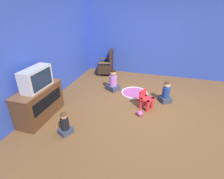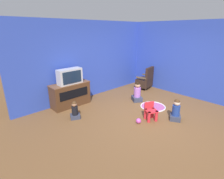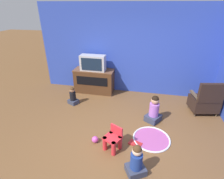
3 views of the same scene
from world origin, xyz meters
name	(u,v)px [view 1 (image 1 of 3)]	position (x,y,z in m)	size (l,w,h in m)	color
ground_plane	(139,105)	(0.00, 0.00, 0.00)	(30.00, 30.00, 0.00)	brown
wall_back	(46,51)	(-0.23, 2.52, 1.36)	(5.54, 0.12, 2.71)	#2D47B2
wall_right	(158,39)	(2.48, -0.21, 1.36)	(0.12, 5.58, 2.71)	#2D47B2
tv_cabinet	(39,102)	(-1.23, 2.19, 0.40)	(1.27, 0.51, 0.77)	#4C2D19
television	(36,79)	(-1.23, 2.14, 1.01)	(0.78, 0.32, 0.48)	#B7B7BC
black_armchair	(107,65)	(1.99, 1.57, 0.36)	(0.75, 0.65, 0.94)	brown
yellow_kid_chair	(146,101)	(-0.12, -0.19, 0.21)	(0.41, 0.40, 0.49)	red
play_mat	(134,93)	(0.66, 0.24, 0.01)	(0.82, 0.82, 0.04)	#A54C8C
child_watching_left	(65,125)	(-1.62, 1.32, 0.23)	(0.34, 0.32, 0.52)	#33384C
child_watching_center	(113,81)	(0.68, 0.93, 0.30)	(0.46, 0.47, 0.70)	#33384C
child_watching_right	(166,93)	(0.38, -0.67, 0.27)	(0.41, 0.40, 0.62)	#33384C
toy_ball	(140,113)	(-0.52, -0.10, 0.07)	(0.14, 0.14, 0.14)	#CC4CB2
book	(140,99)	(0.32, 0.02, 0.01)	(0.31, 0.24, 0.02)	#B22323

